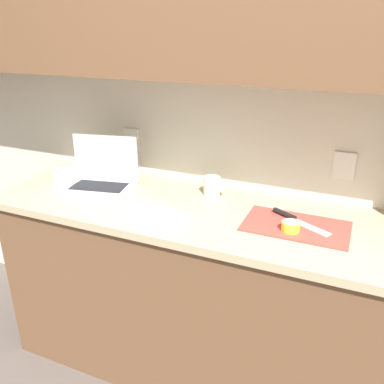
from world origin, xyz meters
TOP-DOWN VIEW (x-y plane):
  - ground_plane at (0.00, 0.00)m, footprint 12.00×12.00m
  - wall_back at (-0.00, 0.23)m, footprint 5.20×0.38m
  - counter_unit at (0.02, 0.00)m, footprint 2.48×0.61m
  - laptop at (-0.83, 0.05)m, footprint 0.36×0.29m
  - cutting_board at (0.13, -0.01)m, footprint 0.41×0.25m
  - knife at (0.10, 0.04)m, footprint 0.25×0.15m
  - lemon_half_cut at (0.12, -0.06)m, footprint 0.07×0.07m
  - measuring_cup at (-0.29, 0.17)m, footprint 0.10×0.08m
  - bowl_white at (-1.01, 0.01)m, footprint 0.14×0.14m
  - dish_towel at (-0.41, -0.17)m, footprint 0.26×0.22m

SIDE VIEW (x-z plane):
  - ground_plane at x=0.00m, z-range 0.00..0.00m
  - counter_unit at x=0.02m, z-range 0.01..0.90m
  - cutting_board at x=0.13m, z-range 0.89..0.89m
  - dish_towel at x=-0.41m, z-range 0.89..0.91m
  - knife at x=0.10m, z-range 0.89..0.91m
  - lemon_half_cut at x=0.12m, z-range 0.89..0.93m
  - bowl_white at x=-1.01m, z-range 0.89..0.95m
  - measuring_cup at x=-0.29m, z-range 0.89..0.97m
  - laptop at x=-0.83m, z-range 0.82..1.07m
  - wall_back at x=0.00m, z-range 0.26..2.86m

